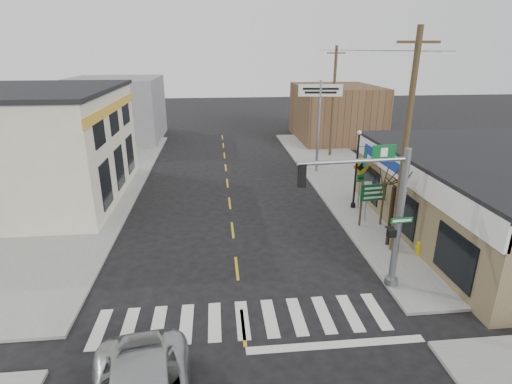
{
  "coord_description": "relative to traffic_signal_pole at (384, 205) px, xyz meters",
  "views": [
    {
      "loc": [
        -0.73,
        -11.55,
        9.22
      ],
      "look_at": [
        1.08,
        6.16,
        2.8
      ],
      "focal_mm": 28.0,
      "sensor_mm": 36.0,
      "label": 1
    }
  ],
  "objects": [
    {
      "name": "shrub_front",
      "position": [
        3.86,
        0.88,
        -3.06
      ],
      "size": [
        1.13,
        1.13,
        0.85
      ],
      "primitive_type": "ellipsoid",
      "color": "#133413",
      "rests_on": "sidewalk_right"
    },
    {
      "name": "crosswalk",
      "position": [
        -5.51,
        -1.5,
        -3.61
      ],
      "size": [
        11.0,
        2.2,
        0.01
      ],
      "primitive_type": "cube",
      "color": "silver",
      "rests_on": "ground"
    },
    {
      "name": "center_line",
      "position": [
        -5.51,
        6.1,
        -3.61
      ],
      "size": [
        0.12,
        56.0,
        0.01
      ],
      "primitive_type": "cube",
      "color": "gold",
      "rests_on": "ground"
    },
    {
      "name": "ground",
      "position": [
        -5.51,
        -1.9,
        -3.62
      ],
      "size": [
        140.0,
        140.0,
        0.0
      ],
      "primitive_type": "plane",
      "color": "black",
      "rests_on": "ground"
    },
    {
      "name": "left_building",
      "position": [
        -18.51,
        12.1,
        -0.22
      ],
      "size": [
        12.0,
        12.0,
        6.8
      ],
      "primitive_type": "cube",
      "color": "beige",
      "rests_on": "ground"
    },
    {
      "name": "dance_center_sign",
      "position": [
        1.56,
        16.05,
        1.71
      ],
      "size": [
        3.26,
        0.2,
        6.92
      ],
      "rotation": [
        0.0,
        0.0,
        -0.11
      ],
      "color": "gray",
      "rests_on": "sidewalk_right"
    },
    {
      "name": "utility_pole_near",
      "position": [
        1.99,
        2.85,
        1.63
      ],
      "size": [
        1.74,
        0.26,
        9.98
      ],
      "rotation": [
        0.0,
        0.0,
        -0.11
      ],
      "color": "#4C3126",
      "rests_on": "sidewalk_right"
    },
    {
      "name": "ped_crossing_sign",
      "position": [
        2.47,
        8.96,
        -1.49
      ],
      "size": [
        1.14,
        0.08,
        2.94
      ],
      "rotation": [
        0.0,
        0.0,
        0.1
      ],
      "color": "gray",
      "rests_on": "sidewalk_right"
    },
    {
      "name": "bare_tree",
      "position": [
        1.99,
        3.41,
        0.05
      ],
      "size": [
        2.25,
        2.25,
        4.5
      ],
      "rotation": [
        0.0,
        0.0,
        -0.25
      ],
      "color": "black",
      "rests_on": "sidewalk_right"
    },
    {
      "name": "bldg_distant_left",
      "position": [
        -16.51,
        30.1,
        -0.42
      ],
      "size": [
        9.0,
        10.0,
        6.4
      ],
      "primitive_type": "cube",
      "color": "gray",
      "rests_on": "ground"
    },
    {
      "name": "traffic_signal_pole",
      "position": [
        0.0,
        0.0,
        0.0
      ],
      "size": [
        4.62,
        0.37,
        5.85
      ],
      "rotation": [
        0.0,
        0.0,
        0.08
      ],
      "color": "gray",
      "rests_on": "sidewalk_right"
    },
    {
      "name": "lamp_post",
      "position": [
        1.98,
        8.31,
        -0.75
      ],
      "size": [
        0.61,
        0.48,
        4.7
      ],
      "rotation": [
        0.0,
        0.0,
        0.42
      ],
      "color": "black",
      "rests_on": "sidewalk_right"
    },
    {
      "name": "fire_hydrant",
      "position": [
        2.99,
        2.24,
        -3.11
      ],
      "size": [
        0.22,
        0.22,
        0.69
      ],
      "rotation": [
        0.0,
        0.0,
        -0.39
      ],
      "color": "#DAB800",
      "rests_on": "sidewalk_right"
    },
    {
      "name": "sidewalk_left",
      "position": [
        -14.51,
        11.1,
        -3.55
      ],
      "size": [
        6.0,
        38.0,
        0.13
      ],
      "primitive_type": "cube",
      "color": "gray",
      "rests_on": "ground"
    },
    {
      "name": "bldg_distant_right",
      "position": [
        6.49,
        28.1,
        -0.82
      ],
      "size": [
        8.0,
        10.0,
        5.6
      ],
      "primitive_type": "cube",
      "color": "brown",
      "rests_on": "ground"
    },
    {
      "name": "shrub_back",
      "position": [
        5.17,
        5.65,
        -3.07
      ],
      "size": [
        1.11,
        1.11,
        0.83
      ],
      "primitive_type": "ellipsoid",
      "color": "black",
      "rests_on": "sidewalk_right"
    },
    {
      "name": "guide_sign",
      "position": [
        1.98,
        5.67,
        -1.83
      ],
      "size": [
        1.45,
        0.13,
        2.54
      ],
      "rotation": [
        0.0,
        0.0,
        0.12
      ],
      "color": "#4C3C23",
      "rests_on": "sidewalk_right"
    },
    {
      "name": "sidewalk_right",
      "position": [
        3.49,
        11.1,
        -3.55
      ],
      "size": [
        6.0,
        38.0,
        0.13
      ],
      "primitive_type": "cube",
      "color": "gray",
      "rests_on": "ground"
    },
    {
      "name": "utility_pole_far",
      "position": [
        3.99,
        20.78,
        1.3
      ],
      "size": [
        1.63,
        0.24,
        9.34
      ],
      "rotation": [
        0.0,
        0.0,
        0.12
      ],
      "color": "#40291F",
      "rests_on": "sidewalk_right"
    }
  ]
}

